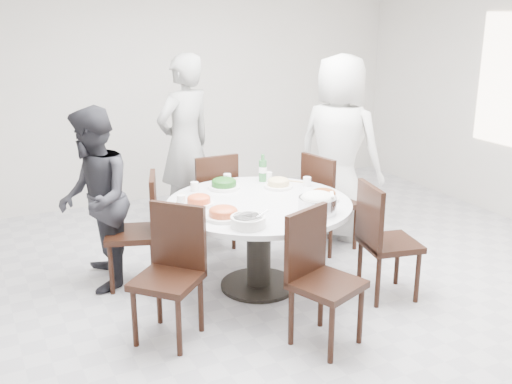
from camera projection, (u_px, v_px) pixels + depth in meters
name	position (u px, v px, depth m)	size (l,w,h in m)	color
floor	(299.00, 291.00, 4.97)	(6.00, 6.00, 0.01)	#B1B0B5
wall_back	(173.00, 82.00, 7.11)	(6.00, 0.01, 2.80)	beige
dining_table	(259.00, 245.00, 4.93)	(1.50, 1.50, 0.75)	silver
chair_ne	(331.00, 202.00, 5.70)	(0.42, 0.42, 0.95)	black
chair_n	(210.00, 200.00, 5.76)	(0.42, 0.42, 0.95)	black
chair_nw	(132.00, 231.00, 4.96)	(0.42, 0.42, 0.95)	black
chair_sw	(167.00, 277.00, 4.12)	(0.42, 0.42, 0.95)	black
chair_s	(327.00, 281.00, 4.05)	(0.42, 0.42, 0.95)	black
chair_se	(390.00, 241.00, 4.76)	(0.42, 0.42, 0.95)	black
diner_right	(339.00, 148.00, 5.91)	(0.90, 0.58, 1.84)	silver
diner_middle	(185.00, 145.00, 6.06)	(0.67, 0.44, 1.83)	black
diner_left	(94.00, 200.00, 4.85)	(0.74, 0.57, 1.51)	black
dish_greens	(224.00, 185.00, 5.17)	(0.28, 0.28, 0.07)	white
dish_pale	(278.00, 184.00, 5.19)	(0.24, 0.24, 0.07)	white
dish_orange	(199.00, 202.00, 4.73)	(0.24, 0.24, 0.06)	white
dish_redbrown	(323.00, 196.00, 4.86)	(0.25, 0.25, 0.06)	white
dish_tofu	(223.00, 214.00, 4.43)	(0.28, 0.28, 0.07)	white
rice_bowl	(317.00, 205.00, 4.55)	(0.29, 0.29, 0.13)	silver
soup_bowl	(248.00, 222.00, 4.27)	(0.25, 0.25, 0.08)	white
beverage_bottle	(263.00, 168.00, 5.36)	(0.07, 0.07, 0.25)	#2A6B33
tea_cups	(225.00, 178.00, 5.34)	(0.07, 0.07, 0.08)	white
chopsticks	(222.00, 181.00, 5.38)	(0.24, 0.04, 0.01)	tan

